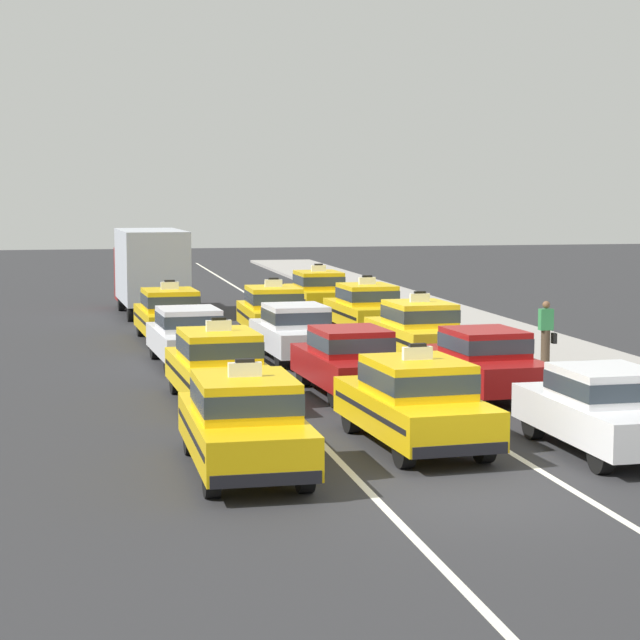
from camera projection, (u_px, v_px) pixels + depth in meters
name	position (u px, v px, depth m)	size (l,w,h in m)	color
ground_plane	(478.00, 496.00, 18.26)	(160.00, 160.00, 0.00)	#2B2B2D
lane_stripe_left_center	(221.00, 340.00, 37.41)	(0.14, 80.00, 0.01)	silver
lane_stripe_center_right	(319.00, 337.00, 38.05)	(0.14, 80.00, 0.01)	silver
sidewalk_curb	(540.00, 351.00, 34.31)	(4.00, 90.00, 0.15)	#9E9993
taxi_left_nearest	(244.00, 422.00, 19.67)	(1.85, 4.57, 1.96)	black
taxi_left_second	(218.00, 365.00, 26.02)	(2.03, 4.64, 1.96)	black
sedan_left_third	(188.00, 335.00, 31.82)	(2.04, 4.41, 1.58)	black
taxi_left_fourth	(170.00, 314.00, 36.86)	(2.04, 4.65, 1.96)	black
box_truck_left_fifth	(149.00, 268.00, 44.96)	(2.56, 7.06, 3.27)	black
taxi_center_nearest	(415.00, 401.00, 21.63)	(2.10, 4.67, 1.96)	black
sedan_center_second	(349.00, 359.00, 27.19)	(2.02, 4.40, 1.58)	black
sedan_center_third	(295.00, 331.00, 32.73)	(1.98, 4.39, 1.58)	black
taxi_center_fourth	(273.00, 311.00, 37.83)	(1.85, 4.57, 1.96)	black
sedan_right_nearest	(604.00, 407.00, 21.12)	(1.85, 4.34, 1.58)	black
sedan_right_second	(483.00, 360.00, 26.97)	(2.02, 4.40, 1.58)	black
taxi_right_third	(418.00, 329.00, 32.74)	(2.02, 4.64, 1.96)	black
taxi_right_fourth	(366.00, 308.00, 38.84)	(1.97, 4.62, 1.96)	black
taxi_right_fifth	(318.00, 292.00, 45.04)	(1.87, 4.58, 1.96)	black
pedestrian_by_storefront	(546.00, 332.00, 31.12)	(0.47, 0.24, 1.68)	#473828
fire_hydrant	(604.00, 375.00, 26.69)	(0.36, 0.22, 0.73)	red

